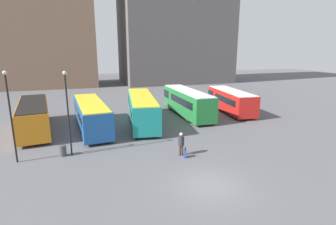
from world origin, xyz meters
The scene contains 12 objects.
ground_plane centered at (0.00, 0.00, 0.00)m, with size 160.00×160.00×0.00m, color #56565B.
building_block_right centered at (16.11, 50.89, 18.21)m, with size 25.88×16.13×36.43m.
bus_0 centered at (-11.44, 15.46, 1.54)m, with size 3.94×11.02×2.83m.
bus_1 centered at (-6.03, 14.13, 1.54)m, with size 3.36×10.86×2.81m.
bus_2 centered at (-0.67, 14.78, 1.65)m, with size 4.23×11.93×3.02m.
bus_3 centered at (5.43, 16.71, 1.67)m, with size 2.64×11.39×3.07m.
bus_4 centered at (11.43, 16.47, 1.52)m, with size 3.68×9.93×2.80m.
traveler centered at (0.07, 4.84, 1.07)m, with size 0.57×0.57×1.81m.
suitcase centered at (0.19, 4.33, 0.31)m, with size 0.26×0.40×0.87m.
lamp_post_0 centered at (-11.50, 7.36, 3.77)m, with size 0.28×0.28×6.50m.
lamp_post_1 centered at (-7.83, 7.46, 3.70)m, with size 0.28×0.28×6.38m.
trash_bin centered at (-8.45, 7.57, 0.42)m, with size 0.52×0.52×0.85m.
Camera 1 is at (-6.77, -12.55, 7.79)m, focal length 28.00 mm.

